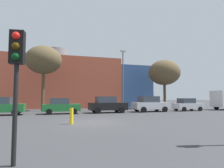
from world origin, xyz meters
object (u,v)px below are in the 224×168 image
(bollard_yellow_0, at_px, (71,116))
(bare_tree_0, at_px, (44,60))
(parked_car_3, at_px, (107,105))
(bare_tree_1, at_px, (164,73))
(traffic_light_near_left, at_px, (16,65))
(parked_car_4, at_px, (150,104))
(parked_car_2, at_px, (61,106))
(parked_car_5, at_px, (187,105))
(parked_car_1, at_px, (1,106))
(street_lamp, at_px, (123,76))

(bollard_yellow_0, bearing_deg, bare_tree_0, 100.23)
(parked_car_3, xyz_separation_m, bare_tree_1, (11.10, 5.60, 4.82))
(parked_car_3, height_order, bare_tree_0, bare_tree_0)
(traffic_light_near_left, bearing_deg, bare_tree_0, -171.50)
(parked_car_3, bearing_deg, parked_car_4, -0.00)
(parked_car_2, height_order, parked_car_5, parked_car_2)
(parked_car_2, bearing_deg, parked_car_1, -180.00)
(parked_car_5, bearing_deg, bare_tree_1, 88.78)
(parked_car_5, bearing_deg, street_lamp, 163.65)
(parked_car_3, relative_size, bare_tree_0, 0.51)
(parked_car_2, relative_size, bare_tree_1, 0.50)
(traffic_light_near_left, height_order, street_lamp, street_lamp)
(bare_tree_0, xyz_separation_m, bollard_yellow_0, (2.46, -13.63, -6.13))
(parked_car_1, bearing_deg, bare_tree_0, 55.09)
(parked_car_5, bearing_deg, parked_car_1, -180.00)
(parked_car_4, bearing_deg, bare_tree_0, 157.93)
(parked_car_1, height_order, parked_car_5, parked_car_1)
(parked_car_2, xyz_separation_m, bollard_yellow_0, (0.36, -8.45, -0.32))
(bare_tree_0, xyz_separation_m, bare_tree_1, (18.37, 0.42, -0.91))
(parked_car_4, relative_size, parked_car_5, 1.15)
(bare_tree_1, bearing_deg, parked_car_5, -91.22)
(parked_car_2, relative_size, bare_tree_0, 0.46)
(parked_car_1, distance_m, street_lamp, 14.40)
(parked_car_3, distance_m, bollard_yellow_0, 9.74)
(parked_car_1, relative_size, parked_car_2, 1.07)
(street_lamp, bearing_deg, parked_car_1, -170.11)
(bare_tree_0, bearing_deg, bare_tree_1, 1.31)
(parked_car_5, bearing_deg, parked_car_4, -180.00)
(parked_car_1, xyz_separation_m, parked_car_4, (16.37, -0.00, 0.05))
(parked_car_5, distance_m, bare_tree_1, 7.46)
(parked_car_5, height_order, street_lamp, street_lamp)
(bare_tree_0, bearing_deg, traffic_light_near_left, -89.15)
(parked_car_3, distance_m, street_lamp, 5.19)
(parked_car_5, bearing_deg, parked_car_3, 180.00)
(parked_car_3, bearing_deg, bare_tree_0, 144.57)
(parked_car_1, relative_size, parked_car_3, 0.96)
(parked_car_2, relative_size, parked_car_3, 0.90)
(parked_car_3, relative_size, traffic_light_near_left, 1.22)
(parked_car_4, height_order, bare_tree_0, bare_tree_0)
(parked_car_1, xyz_separation_m, bare_tree_1, (21.98, 5.60, 4.85))
(parked_car_4, distance_m, parked_car_5, 5.49)
(parked_car_4, bearing_deg, parked_car_3, 180.00)
(traffic_light_near_left, xyz_separation_m, bare_tree_0, (-0.31, 21.23, 4.05))
(parked_car_2, distance_m, traffic_light_near_left, 16.25)
(bare_tree_1, distance_m, bollard_yellow_0, 21.86)
(parked_car_3, xyz_separation_m, parked_car_5, (10.98, -0.00, -0.11))
(traffic_light_near_left, bearing_deg, parked_car_3, 164.22)
(bare_tree_0, bearing_deg, parked_car_5, -15.83)
(parked_car_4, xyz_separation_m, bollard_yellow_0, (-10.30, -8.45, -0.42))
(traffic_light_near_left, bearing_deg, parked_car_2, -178.70)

